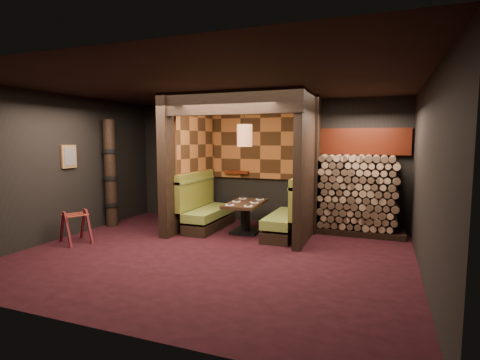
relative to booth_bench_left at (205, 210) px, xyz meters
name	(u,v)px	position (x,y,z in m)	size (l,w,h in m)	color
floor	(213,255)	(0.96, -1.65, -0.41)	(6.50, 5.50, 0.02)	black
ceiling	(212,84)	(0.96, -1.65, 2.46)	(6.50, 5.50, 0.02)	black
wall_back	(262,162)	(0.96, 1.11, 1.02)	(6.50, 0.02, 2.85)	black
wall_front	(93,193)	(0.96, -4.41, 1.02)	(6.50, 0.02, 2.85)	black
wall_left	(64,167)	(-2.30, -1.65, 1.02)	(0.02, 5.50, 2.85)	black
wall_right	(428,179)	(4.22, -1.65, 1.02)	(0.02, 5.50, 2.85)	black
partition_left	(189,164)	(-0.39, 0.00, 1.02)	(0.20, 2.20, 2.85)	black
partition_right	(309,167)	(2.26, 0.05, 1.02)	(0.15, 2.10, 2.85)	black
header_beam	(227,102)	(0.94, -0.95, 2.23)	(2.85, 0.18, 0.44)	black
tapa_back_panel	(261,146)	(0.94, 1.06, 1.42)	(2.40, 0.06, 1.55)	#9F5627
tapa_side_panel	(197,144)	(-0.27, 0.17, 1.45)	(0.04, 1.85, 1.45)	#9F5627
lacquer_shelf	(237,172)	(0.36, 1.00, 0.78)	(0.60, 0.12, 0.07)	#54190A
booth_bench_left	(205,210)	(0.00, 0.00, 0.00)	(0.68, 1.60, 1.14)	black
booth_bench_right	(289,217)	(1.89, 0.00, 0.00)	(0.68, 1.60, 1.14)	black
dining_table	(245,213)	(0.97, -0.07, 0.02)	(0.73, 1.27, 0.65)	black
place_settings	(245,202)	(0.97, -0.07, 0.27)	(0.61, 1.05, 0.03)	white
pendant_lamp	(245,135)	(0.97, -0.12, 1.64)	(0.31, 0.31, 1.03)	#A5663F
framed_picture	(69,157)	(-2.25, -1.55, 1.22)	(0.05, 0.36, 0.46)	olive
luggage_rack	(76,226)	(-1.78, -1.93, -0.07)	(0.74, 0.65, 0.67)	#490A0F
totem_column	(110,174)	(-2.09, -0.55, 0.79)	(0.31, 0.31, 2.40)	black
firewood_stack	(362,195)	(3.25, 0.70, 0.42)	(1.73, 0.70, 1.64)	black
mosaic_header	(364,142)	(3.25, 1.03, 1.52)	(1.83, 0.10, 0.56)	maroon
bay_front_post	(315,166)	(2.35, 0.31, 1.02)	(0.08, 0.08, 2.85)	black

